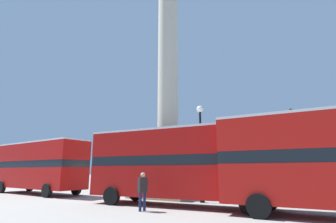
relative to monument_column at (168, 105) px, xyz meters
name	(u,v)px	position (x,y,z in m)	size (l,w,h in m)	color
ground_plane	(168,197)	(0.00, 0.00, -7.07)	(200.00, 200.00, 0.00)	gray
monument_column	(168,105)	(0.00, 0.00, 0.00)	(4.46, 4.46, 20.28)	#ADA593
bus_a	(40,165)	(-10.96, -3.32, -4.68)	(10.45, 3.39, 4.33)	#A80F0C
bus_b	(182,162)	(3.33, -4.04, -4.70)	(11.15, 3.53, 4.28)	#A80F0C
equestrian_statue	(298,174)	(8.65, 2.01, -5.39)	(4.48, 3.87, 6.11)	#ADA593
street_lamp	(201,144)	(3.53, -1.76, -3.46)	(0.45, 0.45, 6.14)	black
pedestrian_near_lamp	(143,189)	(2.47, -6.54, -6.02)	(0.32, 0.51, 1.82)	#192347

